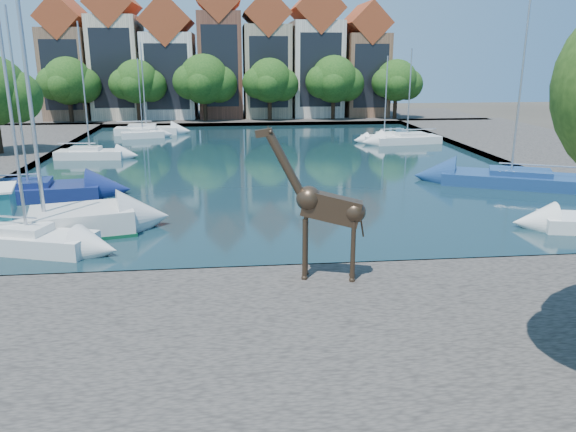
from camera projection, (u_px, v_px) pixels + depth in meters
The scene contains 28 objects.
ground at pixel (315, 275), 21.87m from camera, with size 160.00×160.00×0.00m, color #38332B.
water_basin at pixel (270, 162), 44.80m from camera, with size 38.00×50.00×0.08m, color black.
near_quay at pixel (354, 364), 15.11m from camera, with size 50.00×14.00×0.50m, color #4E4944.
far_quay at pixel (252, 117), 75.34m from camera, with size 60.00×16.00×0.50m, color #4E4944.
right_quay at pixel (565, 154), 47.27m from camera, with size 14.00×52.00×0.50m, color #4E4944.
townhouse_west_end at pixel (70, 63), 71.05m from camera, with size 5.44×9.18×14.93m.
townhouse_west_mid at pixel (118, 56), 71.41m from camera, with size 5.94×9.18×16.79m.
townhouse_west_inner at pixel (170, 63), 72.31m from camera, with size 6.43×9.18×15.15m.
townhouse_center at pixel (220, 55), 72.69m from camera, with size 5.44×9.18×16.93m.
townhouse_east_inner at pixel (266, 60), 73.47m from camera, with size 5.94×9.18×15.79m.
townhouse_east_mid at pixel (315, 57), 74.03m from camera, with size 6.43×9.18×16.65m.
townhouse_east_end at pixel (363, 64), 74.96m from camera, with size 5.44×9.18×14.43m.
far_tree_far_west at pixel (69, 82), 66.51m from camera, with size 7.28×5.60×7.68m.
far_tree_west at pixel (138, 83), 67.34m from camera, with size 6.76×5.20×7.36m.
far_tree_mid_west at pixel (205, 81), 68.09m from camera, with size 7.80×6.00×8.00m.
far_tree_mid_east at pixel (270, 82), 68.95m from camera, with size 7.02×5.40×7.52m.
far_tree_east at pixel (335, 81), 69.72m from camera, with size 7.54×5.80×7.84m.
far_tree_far_east at pixel (397, 82), 70.58m from camera, with size 6.76×5.20×7.36m.
giraffe_statue at pixel (323, 207), 19.64m from camera, with size 3.75×1.21×5.38m.
motorsailer at pixel (7, 220), 25.51m from camera, with size 10.75×5.49×12.63m.
sailboat_left_a at pixel (27, 236), 24.29m from camera, with size 6.15×3.70×11.32m.
sailboat_left_b at pixel (29, 189), 33.03m from camera, with size 8.32×3.84×10.82m.
sailboat_left_c at pixel (90, 152), 46.08m from camera, with size 5.53×2.24×10.74m.
sailboat_left_d at pixel (143, 133), 57.68m from camera, with size 4.49×2.45×7.91m.
sailboat_left_e at pixel (146, 129), 60.34m from camera, with size 6.60×2.50×9.56m.
sailboat_right_b at pixel (511, 177), 36.48m from camera, with size 9.06×6.27×13.24m.
sailboat_right_c at pixel (407, 138), 54.08m from camera, with size 6.64×3.06×8.82m.
sailboat_right_d at pixel (384, 136), 55.10m from camera, with size 4.49×2.04×8.16m.
Camera 1 is at (-3.19, -20.17, 8.24)m, focal length 35.00 mm.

